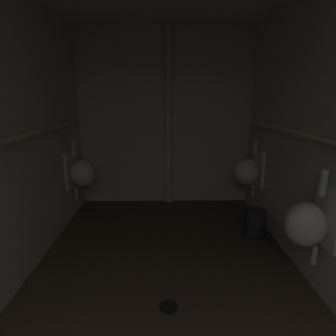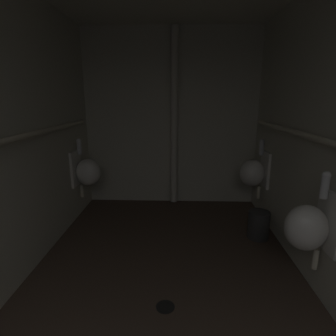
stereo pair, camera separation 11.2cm
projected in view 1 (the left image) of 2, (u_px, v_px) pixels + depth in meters
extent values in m
cube|color=#47382D|center=(167.00, 301.00, 2.15)|extent=(2.51, 4.24, 0.08)
cube|color=beige|center=(165.00, 119.00, 3.86)|extent=(2.51, 0.06, 2.41)
ellipsoid|color=silver|center=(83.00, 173.00, 3.41)|extent=(0.30, 0.26, 0.34)
cube|color=silver|center=(70.00, 169.00, 3.40)|extent=(0.03, 0.30, 0.44)
cylinder|color=silver|center=(73.00, 149.00, 3.33)|extent=(0.06, 0.06, 0.16)
sphere|color=silver|center=(73.00, 142.00, 3.31)|extent=(0.06, 0.06, 0.06)
cylinder|color=beige|center=(76.00, 192.00, 3.47)|extent=(0.04, 0.04, 0.16)
ellipsoid|color=silver|center=(305.00, 225.00, 2.04)|extent=(0.30, 0.26, 0.34)
cube|color=silver|center=(327.00, 218.00, 2.03)|extent=(0.03, 0.30, 0.44)
cylinder|color=silver|center=(323.00, 185.00, 1.96)|extent=(0.06, 0.06, 0.16)
sphere|color=silver|center=(325.00, 173.00, 1.94)|extent=(0.06, 0.06, 0.06)
cylinder|color=beige|center=(314.00, 255.00, 2.10)|extent=(0.04, 0.04, 0.16)
ellipsoid|color=silver|center=(247.00, 172.00, 3.47)|extent=(0.30, 0.26, 0.34)
cube|color=silver|center=(259.00, 168.00, 3.46)|extent=(0.03, 0.30, 0.44)
cylinder|color=silver|center=(256.00, 148.00, 3.40)|extent=(0.06, 0.06, 0.16)
sphere|color=silver|center=(256.00, 141.00, 3.38)|extent=(0.06, 0.06, 0.06)
cylinder|color=beige|center=(253.00, 191.00, 3.54)|extent=(0.04, 0.04, 0.16)
sphere|color=beige|center=(75.00, 122.00, 3.45)|extent=(0.06, 0.06, 0.06)
cylinder|color=beige|center=(335.00, 144.00, 1.85)|extent=(0.05, 3.44, 0.05)
sphere|color=beige|center=(254.00, 122.00, 3.52)|extent=(0.06, 0.06, 0.06)
cylinder|color=beige|center=(168.00, 120.00, 3.75)|extent=(0.10, 0.10, 2.36)
cylinder|color=black|center=(169.00, 307.00, 2.04)|extent=(0.14, 0.14, 0.01)
cylinder|color=#2D2D2D|center=(255.00, 223.00, 3.06)|extent=(0.23, 0.23, 0.30)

